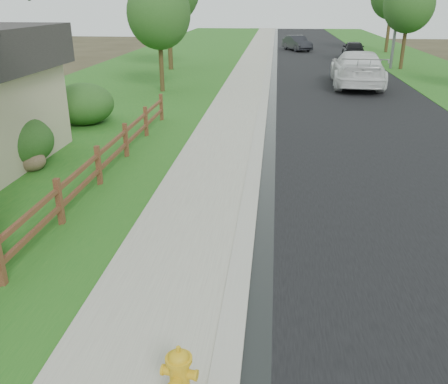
# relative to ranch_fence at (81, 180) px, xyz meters

# --- Properties ---
(road) EXTENTS (8.00, 90.00, 0.02)m
(road) POSITION_rel_ranch_fence_xyz_m (8.20, 28.60, -0.61)
(road) COLOR black
(road) RESTS_ON ground
(curb) EXTENTS (0.40, 90.00, 0.12)m
(curb) POSITION_rel_ranch_fence_xyz_m (4.00, 28.60, -0.56)
(curb) COLOR #98978A
(curb) RESTS_ON ground
(wet_gutter) EXTENTS (0.50, 90.00, 0.00)m
(wet_gutter) POSITION_rel_ranch_fence_xyz_m (4.35, 28.60, -0.60)
(wet_gutter) COLOR black
(wet_gutter) RESTS_ON road
(sidewalk) EXTENTS (2.20, 90.00, 0.10)m
(sidewalk) POSITION_rel_ranch_fence_xyz_m (2.70, 28.60, -0.57)
(sidewalk) COLOR gray
(sidewalk) RESTS_ON ground
(grass_strip) EXTENTS (1.60, 90.00, 0.06)m
(grass_strip) POSITION_rel_ranch_fence_xyz_m (0.80, 28.60, -0.59)
(grass_strip) COLOR #1C5919
(grass_strip) RESTS_ON ground
(lawn_near) EXTENTS (9.00, 90.00, 0.04)m
(lawn_near) POSITION_rel_ranch_fence_xyz_m (-4.40, 28.60, -0.60)
(lawn_near) COLOR #1C5919
(lawn_near) RESTS_ON ground
(verge_far) EXTENTS (6.00, 90.00, 0.04)m
(verge_far) POSITION_rel_ranch_fence_xyz_m (15.10, 28.60, -0.60)
(verge_far) COLOR #1C5919
(verge_far) RESTS_ON ground
(ranch_fence) EXTENTS (0.12, 16.92, 1.10)m
(ranch_fence) POSITION_rel_ranch_fence_xyz_m (0.00, 0.00, 0.00)
(ranch_fence) COLOR #4A2518
(ranch_fence) RESTS_ON ground
(fire_hydrant) EXTENTS (0.50, 0.40, 0.76)m
(fire_hydrant) POSITION_rel_ranch_fence_xyz_m (3.50, -5.77, -0.17)
(fire_hydrant) COLOR gold
(fire_hydrant) RESTS_ON sidewalk
(white_suv) EXTENTS (3.16, 6.87, 1.95)m
(white_suv) POSITION_rel_ranch_fence_xyz_m (9.05, 17.69, 0.38)
(white_suv) COLOR white
(white_suv) RESTS_ON road
(dark_car_mid) EXTENTS (2.07, 4.37, 1.44)m
(dark_car_mid) POSITION_rel_ranch_fence_xyz_m (10.80, 31.24, 0.12)
(dark_car_mid) COLOR black
(dark_car_mid) RESTS_ON road
(dark_car_far) EXTENTS (2.89, 4.36, 1.36)m
(dark_car_far) POSITION_rel_ranch_fence_xyz_m (6.44, 37.44, 0.08)
(dark_car_far) COLOR black
(dark_car_far) RESTS_ON road
(boulder) EXTENTS (1.07, 0.87, 0.64)m
(boulder) POSITION_rel_ranch_fence_xyz_m (-2.40, 2.11, -0.30)
(boulder) COLOR brown
(boulder) RESTS_ON ground
(shrub_c) EXTENTS (2.54, 2.54, 1.49)m
(shrub_c) POSITION_rel_ranch_fence_xyz_m (-2.90, 2.51, 0.13)
(shrub_c) COLOR #214819
(shrub_c) RESTS_ON ground
(shrub_d) EXTENTS (2.58, 2.58, 1.60)m
(shrub_d) POSITION_rel_ranch_fence_xyz_m (-2.90, 7.60, 0.18)
(shrub_d) COLOR #214819
(shrub_d) RESTS_ON ground
(tree_near_left) EXTENTS (3.21, 3.21, 5.69)m
(tree_near_left) POSITION_rel_ranch_fence_xyz_m (-1.45, 14.83, 3.30)
(tree_near_left) COLOR #322614
(tree_near_left) RESTS_ON ground
(tree_mid_right) EXTENTS (3.36, 3.36, 6.08)m
(tree_mid_right) POSITION_rel_ranch_fence_xyz_m (13.24, 25.16, 3.61)
(tree_mid_right) COLOR #322614
(tree_mid_right) RESTS_ON ground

